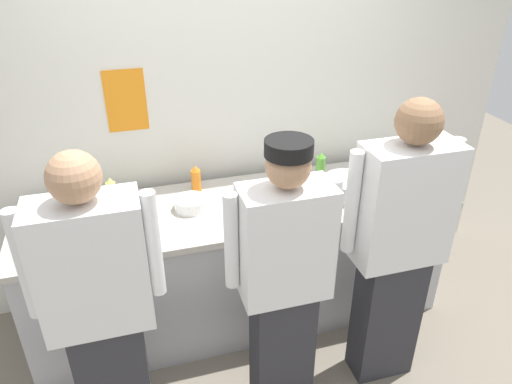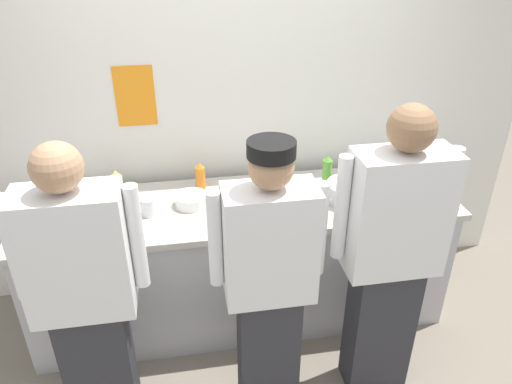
# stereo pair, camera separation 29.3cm
# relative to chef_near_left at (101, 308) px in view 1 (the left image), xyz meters

# --- Properties ---
(ground_plane) EXTENTS (9.00, 9.00, 0.00)m
(ground_plane) POSITION_rel_chef_near_left_xyz_m (0.84, 0.32, -0.87)
(ground_plane) COLOR slate
(wall_back) EXTENTS (4.22, 0.11, 2.80)m
(wall_back) POSITION_rel_chef_near_left_xyz_m (0.84, 1.22, 0.53)
(wall_back) COLOR silver
(wall_back) RESTS_ON ground
(prep_counter) EXTENTS (2.69, 0.75, 0.89)m
(prep_counter) POSITION_rel_chef_near_left_xyz_m (0.84, 0.71, -0.43)
(prep_counter) COLOR #B2B2B7
(prep_counter) RESTS_ON ground
(chef_near_left) EXTENTS (0.61, 0.24, 1.65)m
(chef_near_left) POSITION_rel_chef_near_left_xyz_m (0.00, 0.00, 0.00)
(chef_near_left) COLOR #2D2D33
(chef_near_left) RESTS_ON ground
(chef_center) EXTENTS (0.58, 0.24, 1.60)m
(chef_center) POSITION_rel_chef_near_left_xyz_m (0.88, 0.00, -0.02)
(chef_center) COLOR #2D2D33
(chef_center) RESTS_ON ground
(chef_far_right) EXTENTS (0.62, 0.24, 1.72)m
(chef_far_right) POSITION_rel_chef_near_left_xyz_m (1.53, 0.02, 0.04)
(chef_far_right) COLOR #2D2D33
(chef_far_right) RESTS_ON ground
(plate_stack_front) EXTENTS (0.20, 0.20, 0.07)m
(plate_stack_front) POSITION_rel_chef_near_left_xyz_m (0.54, 0.74, 0.05)
(plate_stack_front) COLOR white
(plate_stack_front) RESTS_ON prep_counter
(plate_stack_rear) EXTENTS (0.20, 0.20, 0.08)m
(plate_stack_rear) POSITION_rel_chef_near_left_xyz_m (0.11, 0.75, 0.05)
(plate_stack_rear) COLOR white
(plate_stack_rear) RESTS_ON prep_counter
(mixing_bowl_steel) EXTENTS (0.30, 0.30, 0.12)m
(mixing_bowl_steel) POSITION_rel_chef_near_left_xyz_m (1.52, 0.63, 0.07)
(mixing_bowl_steel) COLOR #B7BABF
(mixing_bowl_steel) RESTS_ON prep_counter
(sheet_tray) EXTENTS (0.56, 0.35, 0.02)m
(sheet_tray) POSITION_rel_chef_near_left_xyz_m (1.03, 0.72, 0.02)
(sheet_tray) COLOR #B7BABF
(sheet_tray) RESTS_ON prep_counter
(squeeze_bottle_primary) EXTENTS (0.06, 0.06, 0.18)m
(squeeze_bottle_primary) POSITION_rel_chef_near_left_xyz_m (0.61, 0.96, 0.10)
(squeeze_bottle_primary) COLOR orange
(squeeze_bottle_primary) RESTS_ON prep_counter
(squeeze_bottle_secondary) EXTENTS (0.06, 0.06, 0.18)m
(squeeze_bottle_secondary) POSITION_rel_chef_near_left_xyz_m (0.09, 0.94, 0.10)
(squeeze_bottle_secondary) COLOR #E5E066
(squeeze_bottle_secondary) RESTS_ON prep_counter
(squeeze_bottle_spare) EXTENTS (0.06, 0.06, 0.20)m
(squeeze_bottle_spare) POSITION_rel_chef_near_left_xyz_m (1.45, 0.89, 0.11)
(squeeze_bottle_spare) COLOR #56A333
(squeeze_bottle_spare) RESTS_ON prep_counter
(ramekin_red_sauce) EXTENTS (0.11, 0.11, 0.05)m
(ramekin_red_sauce) POSITION_rel_chef_near_left_xyz_m (-0.11, 0.69, 0.04)
(ramekin_red_sauce) COLOR white
(ramekin_red_sauce) RESTS_ON prep_counter
(ramekin_green_sauce) EXTENTS (0.09, 0.09, 0.04)m
(ramekin_green_sauce) POSITION_rel_chef_near_left_xyz_m (1.57, 0.86, 0.04)
(ramekin_green_sauce) COLOR white
(ramekin_green_sauce) RESTS_ON prep_counter
(deli_cup) EXTENTS (0.09, 0.09, 0.11)m
(deli_cup) POSITION_rel_chef_near_left_xyz_m (0.28, 0.67, 0.07)
(deli_cup) COLOR white
(deli_cup) RESTS_ON prep_counter
(chefs_knife) EXTENTS (0.27, 0.03, 0.02)m
(chefs_knife) POSITION_rel_chef_near_left_xyz_m (1.88, 0.86, 0.02)
(chefs_knife) COLOR #B7BABF
(chefs_knife) RESTS_ON prep_counter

